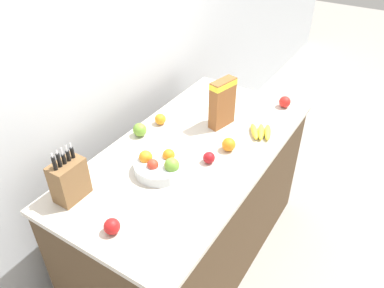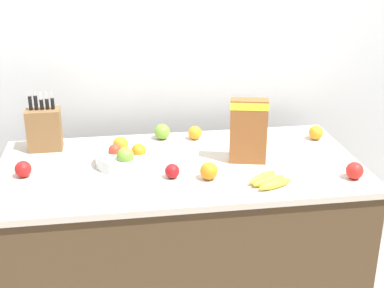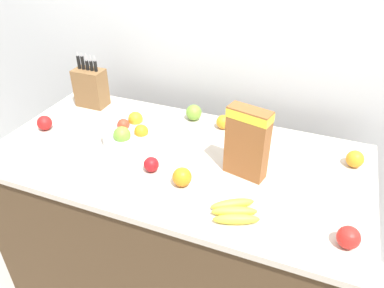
{
  "view_description": "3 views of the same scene",
  "coord_description": "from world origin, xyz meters",
  "px_view_note": "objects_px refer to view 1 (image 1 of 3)",
  "views": [
    {
      "loc": [
        -1.47,
        -0.93,
        2.23
      ],
      "look_at": [
        -0.07,
        -0.04,
        1.03
      ],
      "focal_mm": 35.0,
      "sensor_mm": 36.0,
      "label": 1
    },
    {
      "loc": [
        -0.3,
        -2.3,
        1.96
      ],
      "look_at": [
        0.07,
        0.05,
        1.01
      ],
      "focal_mm": 50.0,
      "sensor_mm": 36.0,
      "label": 2
    },
    {
      "loc": [
        0.58,
        -1.28,
        1.91
      ],
      "look_at": [
        0.06,
        0.04,
        0.98
      ],
      "focal_mm": 35.0,
      "sensor_mm": 36.0,
      "label": 3
    }
  ],
  "objects_px": {
    "banana_bunch": "(261,132)",
    "apple_front": "(285,102)",
    "apple_rear": "(112,226)",
    "orange_front_center": "(222,84)",
    "fruit_bowl": "(160,165)",
    "apple_middle": "(209,158)",
    "orange_front_left": "(229,145)",
    "orange_by_cereal": "(160,119)",
    "apple_by_knife_block": "(140,130)",
    "cereal_box": "(222,101)",
    "knife_block": "(69,180)"
  },
  "relations": [
    {
      "from": "apple_by_knife_block",
      "to": "apple_middle",
      "type": "height_order",
      "value": "apple_by_knife_block"
    },
    {
      "from": "cereal_box",
      "to": "orange_front_center",
      "type": "height_order",
      "value": "cereal_box"
    },
    {
      "from": "fruit_bowl",
      "to": "apple_rear",
      "type": "bearing_deg",
      "value": -171.22
    },
    {
      "from": "orange_front_left",
      "to": "apple_front",
      "type": "bearing_deg",
      "value": -8.25
    },
    {
      "from": "apple_by_knife_block",
      "to": "orange_by_cereal",
      "type": "bearing_deg",
      "value": -9.17
    },
    {
      "from": "fruit_bowl",
      "to": "banana_bunch",
      "type": "bearing_deg",
      "value": -27.38
    },
    {
      "from": "fruit_bowl",
      "to": "apple_front",
      "type": "height_order",
      "value": "fruit_bowl"
    },
    {
      "from": "banana_bunch",
      "to": "apple_middle",
      "type": "height_order",
      "value": "apple_middle"
    },
    {
      "from": "cereal_box",
      "to": "apple_front",
      "type": "xyz_separation_m",
      "value": [
        0.42,
        -0.26,
        -0.13
      ]
    },
    {
      "from": "cereal_box",
      "to": "banana_bunch",
      "type": "bearing_deg",
      "value": -70.1
    },
    {
      "from": "apple_by_knife_block",
      "to": "orange_by_cereal",
      "type": "height_order",
      "value": "apple_by_knife_block"
    },
    {
      "from": "apple_by_knife_block",
      "to": "banana_bunch",
      "type": "bearing_deg",
      "value": -56.83
    },
    {
      "from": "apple_by_knife_block",
      "to": "orange_front_left",
      "type": "distance_m",
      "value": 0.55
    },
    {
      "from": "orange_by_cereal",
      "to": "apple_by_knife_block",
      "type": "bearing_deg",
      "value": 170.83
    },
    {
      "from": "banana_bunch",
      "to": "apple_by_knife_block",
      "type": "height_order",
      "value": "apple_by_knife_block"
    },
    {
      "from": "banana_bunch",
      "to": "orange_by_cereal",
      "type": "xyz_separation_m",
      "value": [
        -0.23,
        0.59,
        0.02
      ]
    },
    {
      "from": "orange_front_center",
      "to": "orange_front_left",
      "type": "relative_size",
      "value": 0.95
    },
    {
      "from": "apple_rear",
      "to": "orange_front_center",
      "type": "bearing_deg",
      "value": 9.5
    },
    {
      "from": "apple_front",
      "to": "orange_front_center",
      "type": "xyz_separation_m",
      "value": [
        0.01,
        0.49,
        -0.0
      ]
    },
    {
      "from": "fruit_bowl",
      "to": "apple_by_knife_block",
      "type": "xyz_separation_m",
      "value": [
        0.2,
        0.3,
        0.0
      ]
    },
    {
      "from": "fruit_bowl",
      "to": "apple_middle",
      "type": "distance_m",
      "value": 0.27
    },
    {
      "from": "fruit_bowl",
      "to": "orange_front_center",
      "type": "relative_size",
      "value": 3.69
    },
    {
      "from": "banana_bunch",
      "to": "apple_rear",
      "type": "relative_size",
      "value": 2.72
    },
    {
      "from": "knife_block",
      "to": "apple_middle",
      "type": "height_order",
      "value": "knife_block"
    },
    {
      "from": "cereal_box",
      "to": "apple_by_knife_block",
      "type": "height_order",
      "value": "cereal_box"
    },
    {
      "from": "apple_rear",
      "to": "orange_front_left",
      "type": "bearing_deg",
      "value": -10.48
    },
    {
      "from": "fruit_bowl",
      "to": "apple_middle",
      "type": "xyz_separation_m",
      "value": [
        0.2,
        -0.18,
        -0.01
      ]
    },
    {
      "from": "apple_rear",
      "to": "orange_by_cereal",
      "type": "relative_size",
      "value": 1.05
    },
    {
      "from": "apple_front",
      "to": "orange_front_left",
      "type": "height_order",
      "value": "orange_front_left"
    },
    {
      "from": "fruit_bowl",
      "to": "apple_by_knife_block",
      "type": "bearing_deg",
      "value": 56.02
    },
    {
      "from": "apple_middle",
      "to": "orange_by_cereal",
      "type": "height_order",
      "value": "orange_by_cereal"
    },
    {
      "from": "orange_front_left",
      "to": "apple_middle",
      "type": "bearing_deg",
      "value": 166.44
    },
    {
      "from": "fruit_bowl",
      "to": "banana_bunch",
      "type": "relative_size",
      "value": 1.38
    },
    {
      "from": "orange_front_center",
      "to": "apple_middle",
      "type": "bearing_deg",
      "value": -156.06
    },
    {
      "from": "fruit_bowl",
      "to": "orange_front_center",
      "type": "bearing_deg",
      "value": 9.83
    },
    {
      "from": "banana_bunch",
      "to": "orange_by_cereal",
      "type": "distance_m",
      "value": 0.64
    },
    {
      "from": "banana_bunch",
      "to": "apple_front",
      "type": "bearing_deg",
      "value": 0.04
    },
    {
      "from": "fruit_bowl",
      "to": "banana_bunch",
      "type": "height_order",
      "value": "fruit_bowl"
    },
    {
      "from": "apple_middle",
      "to": "orange_front_center",
      "type": "bearing_deg",
      "value": 23.94
    },
    {
      "from": "banana_bunch",
      "to": "orange_front_left",
      "type": "relative_size",
      "value": 2.55
    },
    {
      "from": "fruit_bowl",
      "to": "orange_front_center",
      "type": "xyz_separation_m",
      "value": [
        1.01,
        0.17,
        -0.0
      ]
    },
    {
      "from": "banana_bunch",
      "to": "apple_middle",
      "type": "distance_m",
      "value": 0.43
    },
    {
      "from": "apple_rear",
      "to": "orange_by_cereal",
      "type": "xyz_separation_m",
      "value": [
        0.84,
        0.35,
        -0.0
      ]
    },
    {
      "from": "orange_by_cereal",
      "to": "apple_rear",
      "type": "bearing_deg",
      "value": -157.45
    },
    {
      "from": "apple_middle",
      "to": "orange_by_cereal",
      "type": "bearing_deg",
      "value": 69.15
    },
    {
      "from": "orange_by_cereal",
      "to": "orange_front_left",
      "type": "xyz_separation_m",
      "value": [
        -0.02,
        -0.5,
        0.0
      ]
    },
    {
      "from": "apple_front",
      "to": "apple_by_knife_block",
      "type": "bearing_deg",
      "value": 142.19
    },
    {
      "from": "orange_front_center",
      "to": "fruit_bowl",
      "type": "bearing_deg",
      "value": -170.17
    },
    {
      "from": "apple_rear",
      "to": "fruit_bowl",
      "type": "bearing_deg",
      "value": 8.78
    },
    {
      "from": "apple_front",
      "to": "orange_front_left",
      "type": "relative_size",
      "value": 0.99
    }
  ]
}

